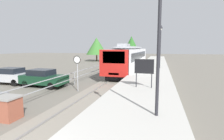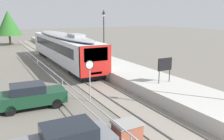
% 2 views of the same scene
% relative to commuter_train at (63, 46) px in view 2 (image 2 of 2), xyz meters
% --- Properties ---
extents(ground_plane, '(160.00, 160.00, 0.00)m').
position_rel_commuter_train_xyz_m(ground_plane, '(-3.00, -0.60, -2.14)').
color(ground_plane, '#6B665B').
extents(track_rails, '(3.20, 60.00, 0.14)m').
position_rel_commuter_train_xyz_m(track_rails, '(0.00, -0.60, -2.11)').
color(track_rails, gray).
rests_on(track_rails, ground).
extents(commuter_train, '(2.82, 18.55, 3.74)m').
position_rel_commuter_train_xyz_m(commuter_train, '(0.00, 0.00, 0.00)').
color(commuter_train, silver).
rests_on(commuter_train, track_rails).
extents(station_platform, '(3.90, 60.00, 0.90)m').
position_rel_commuter_train_xyz_m(station_platform, '(3.25, -0.60, -1.69)').
color(station_platform, '#B7B5AD').
rests_on(station_platform, ground).
extents(platform_lamp_mid_platform, '(0.34, 0.34, 5.35)m').
position_rel_commuter_train_xyz_m(platform_lamp_mid_platform, '(4.13, -2.24, 2.48)').
color(platform_lamp_mid_platform, '#232328').
rests_on(platform_lamp_mid_platform, station_platform).
extents(platform_notice_board, '(1.20, 0.08, 1.80)m').
position_rel_commuter_train_xyz_m(platform_notice_board, '(3.23, -13.82, 0.04)').
color(platform_notice_board, '#232328').
rests_on(platform_notice_board, station_platform).
extents(speed_limit_sign, '(0.61, 0.10, 2.81)m').
position_rel_commuter_train_xyz_m(speed_limit_sign, '(-2.01, -12.58, -0.02)').
color(speed_limit_sign, '#9EA0A5').
rests_on(speed_limit_sign, ground).
extents(brick_utility_cabinet, '(1.21, 0.99, 1.13)m').
position_rel_commuter_train_xyz_m(brick_utility_cabinet, '(-2.78, -18.47, -1.57)').
color(brick_utility_cabinet, brown).
rests_on(brick_utility_cabinet, ground).
extents(carpark_fence, '(0.06, 36.06, 1.25)m').
position_rel_commuter_train_xyz_m(carpark_fence, '(-3.30, -10.60, -1.23)').
color(carpark_fence, '#9EA0A5').
rests_on(carpark_fence, ground).
extents(parked_hatchback_dark_green, '(4.08, 1.96, 1.53)m').
position_rel_commuter_train_xyz_m(parked_hatchback_dark_green, '(-5.66, -11.88, -1.35)').
color(parked_hatchback_dark_green, '#143823').
rests_on(parked_hatchback_dark_green, ground).
extents(tree_behind_carpark, '(4.72, 4.72, 6.57)m').
position_rel_commuter_train_xyz_m(tree_behind_carpark, '(-3.64, 23.35, 2.07)').
color(tree_behind_carpark, brown).
rests_on(tree_behind_carpark, ground).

